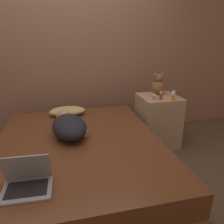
% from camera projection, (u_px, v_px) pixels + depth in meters
% --- Properties ---
extents(ground_plane, '(12.00, 12.00, 0.00)m').
position_uv_depth(ground_plane, '(82.00, 181.00, 2.28)').
color(ground_plane, brown).
extents(wall_back, '(8.00, 0.06, 2.60)m').
position_uv_depth(wall_back, '(67.00, 45.00, 2.99)').
color(wall_back, '#996B51').
rests_on(wall_back, ground_plane).
extents(bed, '(1.59, 1.96, 0.47)m').
position_uv_depth(bed, '(81.00, 162.00, 2.20)').
color(bed, brown).
rests_on(bed, ground_plane).
extents(nightstand, '(0.49, 0.50, 0.68)m').
position_uv_depth(nightstand, '(158.00, 121.00, 2.95)').
color(nightstand, tan).
rests_on(nightstand, ground_plane).
extents(pillow, '(0.45, 0.26, 0.11)m').
position_uv_depth(pillow, '(67.00, 111.00, 2.77)').
color(pillow, tan).
rests_on(pillow, bed).
extents(person_lying, '(0.40, 0.71, 0.20)m').
position_uv_depth(person_lying, '(69.00, 125.00, 2.23)').
color(person_lying, black).
rests_on(person_lying, bed).
extents(laptop, '(0.33, 0.26, 0.24)m').
position_uv_depth(laptop, '(27.00, 181.00, 1.46)').
color(laptop, '#9E9EA3').
rests_on(laptop, bed).
extents(teddy_bear, '(0.18, 0.18, 0.28)m').
position_uv_depth(teddy_bear, '(158.00, 85.00, 2.90)').
color(teddy_bear, brown).
rests_on(teddy_bear, nightstand).
extents(bottle_red, '(0.03, 0.03, 0.09)m').
position_uv_depth(bottle_red, '(161.00, 96.00, 2.70)').
color(bottle_red, '#B72D2D').
rests_on(bottle_red, nightstand).
extents(bottle_orange, '(0.04, 0.04, 0.09)m').
position_uv_depth(bottle_orange, '(173.00, 97.00, 2.65)').
color(bottle_orange, orange).
rests_on(bottle_orange, nightstand).
extents(bottle_pink, '(0.05, 0.05, 0.07)m').
position_uv_depth(bottle_pink, '(154.00, 97.00, 2.69)').
color(bottle_pink, pink).
rests_on(bottle_pink, nightstand).
extents(bottle_clear, '(0.05, 0.05, 0.08)m').
position_uv_depth(bottle_clear, '(173.00, 94.00, 2.79)').
color(bottle_clear, silver).
rests_on(bottle_clear, nightstand).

